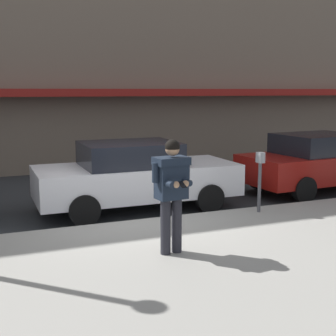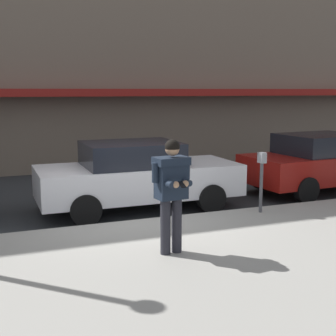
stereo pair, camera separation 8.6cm
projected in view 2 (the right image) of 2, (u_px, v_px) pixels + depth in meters
The scene contains 7 objects.
ground_plane at pixel (131, 224), 9.47m from camera, with size 80.00×80.00×0.00m, color #2B2D30.
sidewalk at pixel (246, 262), 7.19m from camera, with size 32.00×5.30×0.14m, color #99968E.
curb_paint_line at pixel (175, 218), 9.87m from camera, with size 28.00×0.12×0.01m, color silver.
parked_sedan_mid at pixel (137, 175), 10.51m from camera, with size 4.51×1.94×1.54m.
parked_sedan_far at pixel (324, 162), 12.44m from camera, with size 4.63×2.20×1.54m.
man_texting_on_phone at pixel (172, 184), 7.19m from camera, with size 0.65×0.61×1.81m.
parking_meter at pixel (262, 173), 9.71m from camera, with size 0.12×0.18×1.27m.
Camera 2 is at (-2.61, -8.80, 2.68)m, focal length 50.00 mm.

